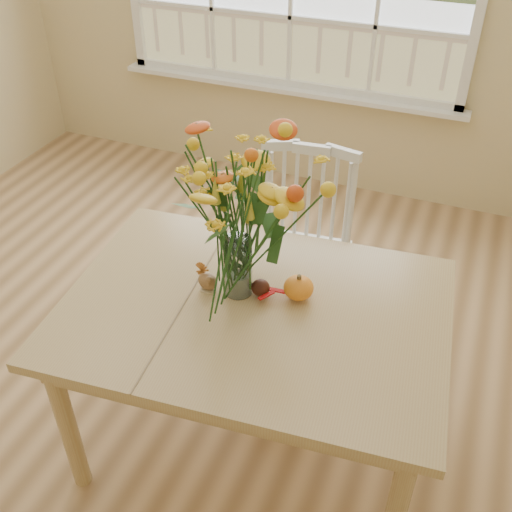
% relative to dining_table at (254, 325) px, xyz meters
% --- Properties ---
extents(floor, '(4.00, 4.50, 0.01)m').
position_rel_dining_table_xyz_m(floor, '(-0.65, 0.02, -0.67)').
color(floor, '#977149').
rests_on(floor, ground).
extents(dining_table, '(1.49, 1.13, 0.75)m').
position_rel_dining_table_xyz_m(dining_table, '(0.00, 0.00, 0.00)').
color(dining_table, tan).
rests_on(dining_table, floor).
extents(windsor_chair, '(0.50, 0.48, 0.98)m').
position_rel_dining_table_xyz_m(windsor_chair, '(-0.05, 0.75, -0.11)').
color(windsor_chair, white).
rests_on(windsor_chair, floor).
extents(flower_vase, '(0.50, 0.50, 0.59)m').
position_rel_dining_table_xyz_m(flower_vase, '(-0.09, 0.06, 0.45)').
color(flower_vase, white).
rests_on(flower_vase, dining_table).
extents(pumpkin, '(0.11, 0.11, 0.09)m').
position_rel_dining_table_xyz_m(pumpkin, '(0.13, 0.11, 0.14)').
color(pumpkin, orange).
rests_on(pumpkin, dining_table).
extents(turkey_figurine, '(0.09, 0.08, 0.10)m').
position_rel_dining_table_xyz_m(turkey_figurine, '(-0.20, 0.03, 0.13)').
color(turkey_figurine, '#CCB78C').
rests_on(turkey_figurine, dining_table).
extents(dark_gourd, '(0.13, 0.10, 0.06)m').
position_rel_dining_table_xyz_m(dark_gourd, '(-0.00, 0.07, 0.12)').
color(dark_gourd, '#38160F').
rests_on(dark_gourd, dining_table).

